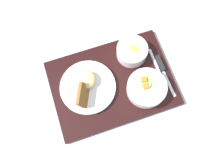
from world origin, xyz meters
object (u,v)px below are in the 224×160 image
spoon (160,74)px  bowl_salad (147,88)px  plate_main (87,86)px  bowl_soup (132,51)px  knife (161,66)px

spoon → bowl_salad: bearing=-62.2°
plate_main → spoon: (-0.27, 0.04, -0.01)m
bowl_salad → bowl_soup: (0.00, -0.15, 0.00)m
bowl_salad → knife: (-0.09, -0.07, -0.02)m
bowl_salad → plate_main: bearing=-21.0°
bowl_salad → spoon: bearing=-151.8°
bowl_salad → plate_main: plate_main is taller
bowl_soup → plate_main: plate_main is taller
bowl_soup → plate_main: 0.21m
bowl_soup → knife: 0.12m
bowl_soup → spoon: 0.14m
bowl_soup → knife: bowl_soup is taller
bowl_soup → plate_main: size_ratio=0.57×
plate_main → spoon: plate_main is taller
plate_main → bowl_salad: bearing=159.0°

